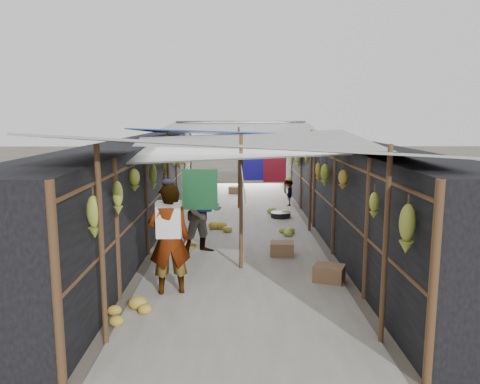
{
  "coord_description": "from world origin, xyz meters",
  "views": [
    {
      "loc": [
        -0.11,
        -5.73,
        2.94
      ],
      "look_at": [
        -0.0,
        4.63,
        1.25
      ],
      "focal_mm": 35.0,
      "sensor_mm": 36.0,
      "label": 1
    }
  ],
  "objects_px": {
    "black_basin": "(281,215)",
    "shopper_blue": "(202,212)",
    "vendor_elderly": "(169,239)",
    "crate_near": "(282,249)",
    "vendor_seated": "(289,193)"
  },
  "relations": [
    {
      "from": "black_basin",
      "to": "shopper_blue",
      "type": "bearing_deg",
      "value": -120.05
    },
    {
      "from": "vendor_elderly",
      "to": "shopper_blue",
      "type": "distance_m",
      "value": 2.36
    },
    {
      "from": "crate_near",
      "to": "vendor_seated",
      "type": "height_order",
      "value": "vendor_seated"
    },
    {
      "from": "crate_near",
      "to": "shopper_blue",
      "type": "xyz_separation_m",
      "value": [
        -1.69,
        0.21,
        0.75
      ]
    },
    {
      "from": "crate_near",
      "to": "vendor_seated",
      "type": "bearing_deg",
      "value": 87.76
    },
    {
      "from": "vendor_elderly",
      "to": "vendor_seated",
      "type": "xyz_separation_m",
      "value": [
        2.83,
        7.64,
        -0.49
      ]
    },
    {
      "from": "vendor_elderly",
      "to": "vendor_seated",
      "type": "bearing_deg",
      "value": -122.26
    },
    {
      "from": "black_basin",
      "to": "vendor_seated",
      "type": "bearing_deg",
      "value": 76.75
    },
    {
      "from": "vendor_elderly",
      "to": "vendor_seated",
      "type": "relative_size",
      "value": 2.11
    },
    {
      "from": "black_basin",
      "to": "vendor_elderly",
      "type": "height_order",
      "value": "vendor_elderly"
    },
    {
      "from": "crate_near",
      "to": "shopper_blue",
      "type": "height_order",
      "value": "shopper_blue"
    },
    {
      "from": "crate_near",
      "to": "vendor_elderly",
      "type": "distance_m",
      "value": 3.07
    },
    {
      "from": "vendor_seated",
      "to": "black_basin",
      "type": "bearing_deg",
      "value": -8.23
    },
    {
      "from": "vendor_elderly",
      "to": "crate_near",
      "type": "bearing_deg",
      "value": -146.35
    },
    {
      "from": "vendor_elderly",
      "to": "vendor_seated",
      "type": "distance_m",
      "value": 8.16
    }
  ]
}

